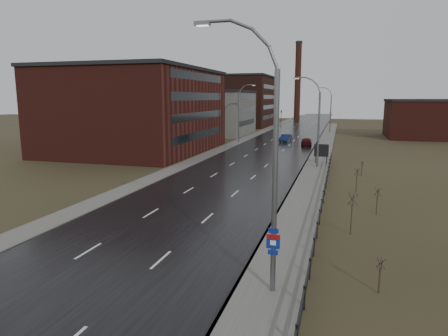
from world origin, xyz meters
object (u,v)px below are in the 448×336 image
Objects in this scene: streetlight_main at (268,163)px; car_far at (306,142)px; billboard at (321,151)px; car_near at (286,138)px.

streetlight_main reaches higher than car_far.
car_far is at bearing 100.14° from billboard.
streetlight_main is 37.62m from billboard.
streetlight_main reaches higher than car_near.
car_far is (4.57, -5.50, 0.03)m from car_near.
car_far is at bearing 92.96° from streetlight_main.
car_near is 7.15m from car_far.
car_far is at bearing -42.50° from car_near.
billboard is 0.58× the size of car_far.
car_far is (-2.97, 57.50, -5.26)m from streetlight_main.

